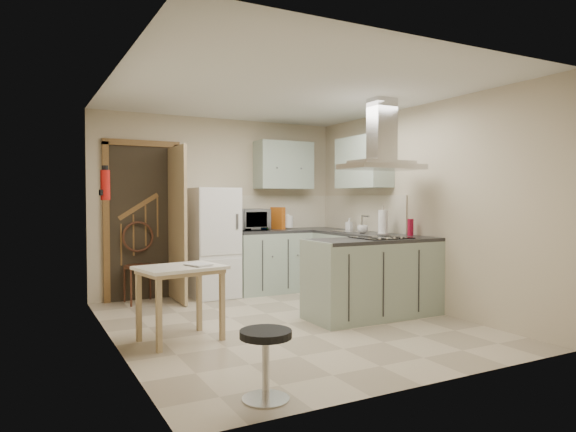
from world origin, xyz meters
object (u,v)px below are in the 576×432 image
fridge (214,243)px  peninsula (374,278)px  stool (266,365)px  drop_leaf_table (181,303)px  bentwood_chair (141,266)px  extractor_hood (382,167)px  microwave (248,220)px

fridge → peninsula: size_ratio=0.97×
peninsula → stool: size_ratio=3.25×
fridge → drop_leaf_table: (-1.02, -1.92, -0.39)m
drop_leaf_table → fridge: bearing=51.6°
bentwood_chair → peninsula: bearing=-45.9°
fridge → bentwood_chair: fridge is taller
peninsula → bentwood_chair: size_ratio=1.62×
peninsula → extractor_hood: extractor_hood is taller
extractor_hood → microwave: extractor_hood is taller
stool → microwave: 4.00m
microwave → fridge: bearing=-174.1°
fridge → extractor_hood: bearing=-56.2°
fridge → peninsula: fridge is taller
drop_leaf_table → bentwood_chair: (0.05, 1.98, 0.12)m
peninsula → extractor_hood: (0.10, 0.00, 1.27)m
drop_leaf_table → microwave: microwave is taller
bentwood_chair → drop_leaf_table: bearing=-94.4°
peninsula → microwave: bearing=108.9°
extractor_hood → bentwood_chair: extractor_hood is taller
extractor_hood → microwave: size_ratio=1.63×
extractor_hood → stool: bearing=-144.2°
fridge → stool: fridge is taller
extractor_hood → fridge: bearing=123.8°
extractor_hood → drop_leaf_table: 2.71m
microwave → peninsula: bearing=-69.6°
bentwood_chair → stool: 3.66m
bentwood_chair → microwave: microwave is taller
microwave → bentwood_chair: bearing=-178.9°
extractor_hood → bentwood_chair: bearing=138.5°
peninsula → extractor_hood: size_ratio=1.72×
peninsula → microwave: microwave is taller
drop_leaf_table → bentwood_chair: bearing=78.2°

